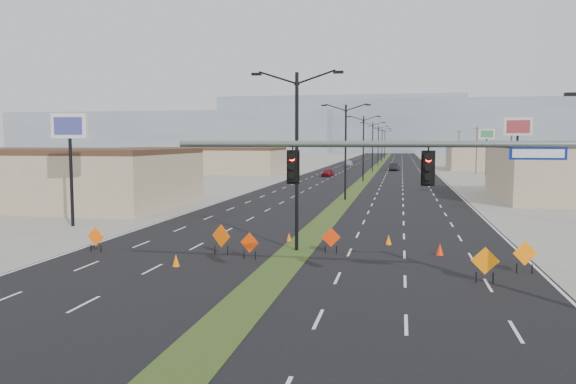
% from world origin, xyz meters
% --- Properties ---
extents(ground, '(600.00, 600.00, 0.00)m').
position_xyz_m(ground, '(0.00, 0.00, 0.00)').
color(ground, gray).
rests_on(ground, ground).
extents(road_surface, '(25.00, 400.00, 0.02)m').
position_xyz_m(road_surface, '(0.00, 100.00, 0.00)').
color(road_surface, black).
rests_on(road_surface, ground).
extents(median_strip, '(2.00, 400.00, 0.04)m').
position_xyz_m(median_strip, '(0.00, 100.00, 0.00)').
color(median_strip, '#374A1A').
rests_on(median_strip, ground).
extents(building_sw_far, '(30.00, 14.00, 4.50)m').
position_xyz_m(building_sw_far, '(-32.00, 85.00, 2.25)').
color(building_sw_far, tan).
rests_on(building_sw_far, ground).
extents(building_se_far, '(44.00, 16.00, 5.00)m').
position_xyz_m(building_se_far, '(38.00, 110.00, 2.50)').
color(building_se_far, tan).
rests_on(building_se_far, ground).
extents(mesa_west, '(180.00, 50.00, 22.00)m').
position_xyz_m(mesa_west, '(-120.00, 280.00, 11.00)').
color(mesa_west, gray).
rests_on(mesa_west, ground).
extents(mesa_center, '(220.00, 50.00, 28.00)m').
position_xyz_m(mesa_center, '(40.00, 300.00, 14.00)').
color(mesa_center, gray).
rests_on(mesa_center, ground).
extents(mesa_backdrop, '(140.00, 50.00, 32.00)m').
position_xyz_m(mesa_backdrop, '(-30.00, 320.00, 16.00)').
color(mesa_backdrop, gray).
rests_on(mesa_backdrop, ground).
extents(signal_mast, '(16.30, 0.60, 8.00)m').
position_xyz_m(signal_mast, '(8.56, 2.00, 4.79)').
color(signal_mast, slate).
rests_on(signal_mast, ground).
extents(streetlight_0, '(5.15, 0.24, 10.02)m').
position_xyz_m(streetlight_0, '(0.00, 12.00, 5.42)').
color(streetlight_0, black).
rests_on(streetlight_0, ground).
extents(streetlight_1, '(5.15, 0.24, 10.02)m').
position_xyz_m(streetlight_1, '(0.00, 40.00, 5.42)').
color(streetlight_1, black).
rests_on(streetlight_1, ground).
extents(streetlight_2, '(5.15, 0.24, 10.02)m').
position_xyz_m(streetlight_2, '(0.00, 68.00, 5.42)').
color(streetlight_2, black).
rests_on(streetlight_2, ground).
extents(streetlight_3, '(5.15, 0.24, 10.02)m').
position_xyz_m(streetlight_3, '(0.00, 96.00, 5.42)').
color(streetlight_3, black).
rests_on(streetlight_3, ground).
extents(streetlight_4, '(5.15, 0.24, 10.02)m').
position_xyz_m(streetlight_4, '(0.00, 124.00, 5.42)').
color(streetlight_4, black).
rests_on(streetlight_4, ground).
extents(streetlight_5, '(5.15, 0.24, 10.02)m').
position_xyz_m(streetlight_5, '(0.00, 152.00, 5.42)').
color(streetlight_5, black).
rests_on(streetlight_5, ground).
extents(streetlight_6, '(5.15, 0.24, 10.02)m').
position_xyz_m(streetlight_6, '(0.00, 180.00, 5.42)').
color(streetlight_6, black).
rests_on(streetlight_6, ground).
extents(utility_pole_1, '(1.60, 0.20, 9.00)m').
position_xyz_m(utility_pole_1, '(20.00, 60.00, 4.67)').
color(utility_pole_1, '#4C3823').
rests_on(utility_pole_1, ground).
extents(utility_pole_2, '(1.60, 0.20, 9.00)m').
position_xyz_m(utility_pole_2, '(20.00, 95.00, 4.67)').
color(utility_pole_2, '#4C3823').
rests_on(utility_pole_2, ground).
extents(utility_pole_3, '(1.60, 0.20, 9.00)m').
position_xyz_m(utility_pole_3, '(20.00, 130.00, 4.67)').
color(utility_pole_3, '#4C3823').
rests_on(utility_pole_3, ground).
extents(car_left, '(2.04, 4.05, 1.32)m').
position_xyz_m(car_left, '(-6.93, 79.16, 0.66)').
color(car_left, maroon).
rests_on(car_left, ground).
extents(car_mid, '(2.18, 4.97, 1.59)m').
position_xyz_m(car_mid, '(4.32, 101.62, 0.79)').
color(car_mid, black).
rests_on(car_mid, ground).
extents(car_far, '(2.56, 5.19, 1.45)m').
position_xyz_m(car_far, '(-7.02, 119.69, 0.73)').
color(car_far, '#9DA2A6').
rests_on(car_far, ground).
extents(construction_sign_0, '(1.07, 0.18, 1.43)m').
position_xyz_m(construction_sign_0, '(-10.92, 9.31, 0.83)').
color(construction_sign_0, '#FF5905').
rests_on(construction_sign_0, ground).
extents(construction_sign_1, '(1.18, 0.53, 1.69)m').
position_xyz_m(construction_sign_1, '(-3.83, 10.04, 0.99)').
color(construction_sign_1, '#DB5004').
rests_on(construction_sign_1, ground).
extents(construction_sign_2, '(1.05, 0.32, 1.43)m').
position_xyz_m(construction_sign_2, '(-2.00, 9.21, 0.84)').
color(construction_sign_2, '#EA3B04').
rests_on(construction_sign_2, ground).
extents(construction_sign_3, '(1.02, 0.43, 1.44)m').
position_xyz_m(construction_sign_3, '(2.00, 11.65, 0.84)').
color(construction_sign_3, red).
rests_on(construction_sign_3, ground).
extents(construction_sign_4, '(1.21, 0.05, 1.62)m').
position_xyz_m(construction_sign_4, '(9.40, 6.40, 0.95)').
color(construction_sign_4, orange).
rests_on(construction_sign_4, ground).
extents(construction_sign_5, '(1.14, 0.35, 1.56)m').
position_xyz_m(construction_sign_5, '(11.50, 8.67, 0.91)').
color(construction_sign_5, orange).
rests_on(construction_sign_5, ground).
extents(cone_0, '(0.50, 0.50, 0.63)m').
position_xyz_m(cone_0, '(-5.12, 6.81, 0.31)').
color(cone_0, orange).
rests_on(cone_0, ground).
extents(cone_1, '(0.41, 0.41, 0.62)m').
position_xyz_m(cone_1, '(5.08, 14.90, 0.31)').
color(cone_1, orange).
rests_on(cone_1, ground).
extents(cone_2, '(0.42, 0.42, 0.68)m').
position_xyz_m(cone_2, '(7.89, 12.23, 0.34)').
color(cone_2, '#F02F05').
rests_on(cone_2, ground).
extents(cone_3, '(0.36, 0.36, 0.56)m').
position_xyz_m(cone_3, '(-1.00, 14.78, 0.28)').
color(cone_3, '#FF5E05').
rests_on(cone_3, ground).
extents(pole_sign_west, '(2.69, 0.55, 8.20)m').
position_xyz_m(pole_sign_west, '(-17.81, 17.91, 6.61)').
color(pole_sign_west, black).
rests_on(pole_sign_west, ground).
extents(pole_sign_east_near, '(2.85, 0.61, 8.67)m').
position_xyz_m(pole_sign_east_near, '(17.60, 43.40, 7.03)').
color(pole_sign_east_near, black).
rests_on(pole_sign_east_near, ground).
extents(pole_sign_east_far, '(2.79, 0.77, 8.48)m').
position_xyz_m(pole_sign_east_far, '(21.22, 90.69, 6.86)').
color(pole_sign_east_far, black).
rests_on(pole_sign_east_far, ground).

